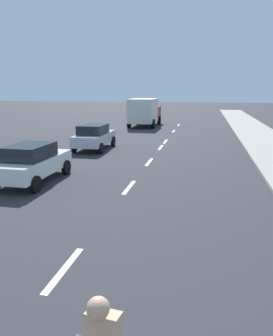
{
  "coord_description": "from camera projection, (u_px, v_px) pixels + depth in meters",
  "views": [
    {
      "loc": [
        2.74,
        1.51,
        3.67
      ],
      "look_at": [
        0.56,
        11.7,
        1.1
      ],
      "focal_mm": 33.96,
      "sensor_mm": 36.0,
      "label": 1
    }
  ],
  "objects": [
    {
      "name": "ground_plane",
      "position": [
        156.0,
        153.0,
        18.99
      ],
      "size": [
        160.0,
        160.0,
        0.0
      ],
      "primitive_type": "plane",
      "color": "#2D2D33"
    },
    {
      "name": "lane_stripe_8",
      "position": [
        179.0,
        125.0,
        33.99
      ],
      "size": [
        0.16,
        1.8,
        0.01
      ],
      "primitive_type": "cube",
      "color": "white",
      "rests_on": "ground"
    },
    {
      "name": "delivery_truck",
      "position": [
        145.0,
        112.0,
        32.5
      ],
      "size": [
        2.72,
        6.26,
        2.8
      ],
      "rotation": [
        0.0,
        0.0,
        -0.01
      ],
      "color": "maroon",
      "rests_on": "ground"
    },
    {
      "name": "lane_stripe_3",
      "position": [
        129.0,
        187.0,
        12.28
      ],
      "size": [
        0.16,
        1.8,
        0.01
      ],
      "primitive_type": "cube",
      "color": "white",
      "rests_on": "ground"
    },
    {
      "name": "lane_stripe_5",
      "position": [
        161.0,
        147.0,
        20.77
      ],
      "size": [
        0.16,
        1.8,
        0.01
      ],
      "primitive_type": "cube",
      "color": "white",
      "rests_on": "ground"
    },
    {
      "name": "parked_car_silver",
      "position": [
        94.0,
        136.0,
        19.95
      ],
      "size": [
        1.93,
        4.04,
        1.57
      ],
      "rotation": [
        0.0,
        0.0,
        0.02
      ],
      "color": "#B7BABF",
      "rests_on": "ground"
    },
    {
      "name": "lane_stripe_2",
      "position": [
        64.0,
        269.0,
        6.68
      ],
      "size": [
        0.16,
        1.8,
        0.01
      ],
      "primitive_type": "cube",
      "color": "white",
      "rests_on": "ground"
    },
    {
      "name": "lane_stripe_6",
      "position": [
        165.0,
        141.0,
        23.16
      ],
      "size": [
        0.16,
        1.8,
        0.01
      ],
      "primitive_type": "cube",
      "color": "white",
      "rests_on": "ground"
    },
    {
      "name": "lane_stripe_4",
      "position": [
        149.0,
        162.0,
        16.6
      ],
      "size": [
        0.16,
        1.8,
        0.01
      ],
      "primitive_type": "cube",
      "color": "white",
      "rests_on": "ground"
    },
    {
      "name": "lane_stripe_7",
      "position": [
        174.0,
        131.0,
        28.9
      ],
      "size": [
        0.16,
        1.8,
        0.01
      ],
      "primitive_type": "cube",
      "color": "white",
      "rests_on": "ground"
    },
    {
      "name": "parked_car_white",
      "position": [
        32.0,
        162.0,
        12.84
      ],
      "size": [
        1.84,
        3.94,
        1.57
      ],
      "rotation": [
        0.0,
        0.0,
        0.0
      ],
      "color": "white",
      "rests_on": "ground"
    }
  ]
}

